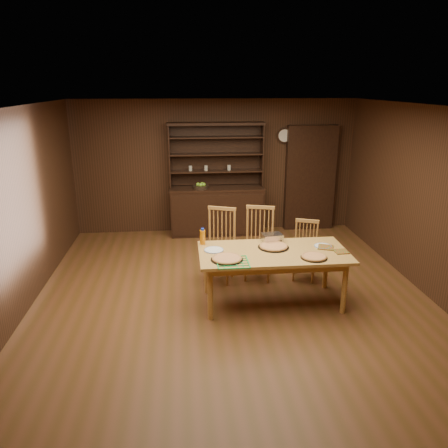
{
  "coord_description": "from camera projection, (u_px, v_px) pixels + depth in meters",
  "views": [
    {
      "loc": [
        -0.65,
        -5.53,
        2.88
      ],
      "look_at": [
        -0.08,
        0.4,
        0.95
      ],
      "focal_mm": 35.0,
      "sensor_mm": 36.0,
      "label": 1
    }
  ],
  "objects": [
    {
      "name": "pizza_right",
      "position": [
        314.0,
        257.0,
        5.56
      ],
      "size": [
        0.34,
        0.34,
        0.04
      ],
      "color": "black",
      "rests_on": "dining_table"
    },
    {
      "name": "plate_right",
      "position": [
        323.0,
        246.0,
        5.95
      ],
      "size": [
        0.24,
        0.24,
        0.02
      ],
      "color": "white",
      "rests_on": "dining_table"
    },
    {
      "name": "chair_left",
      "position": [
        220.0,
        242.0,
        6.59
      ],
      "size": [
        0.58,
        0.57,
        1.11
      ],
      "rotation": [
        0.0,
        0.0,
        -0.36
      ],
      "color": "#B9803F",
      "rests_on": "floor"
    },
    {
      "name": "pot_holder_b",
      "position": [
        326.0,
        247.0,
        5.91
      ],
      "size": [
        0.26,
        0.26,
        0.02
      ],
      "primitive_type": "cube",
      "rotation": [
        0.0,
        0.0,
        -0.38
      ],
      "color": "#B01D14",
      "rests_on": "dining_table"
    },
    {
      "name": "pot_holder_a",
      "position": [
        341.0,
        252.0,
        5.76
      ],
      "size": [
        0.18,
        0.18,
        0.01
      ],
      "primitive_type": "cube",
      "rotation": [
        0.0,
        0.0,
        0.05
      ],
      "color": "#B01D14",
      "rests_on": "dining_table"
    },
    {
      "name": "foil_dish",
      "position": [
        272.0,
        238.0,
        6.14
      ],
      "size": [
        0.3,
        0.23,
        0.11
      ],
      "primitive_type": "cube",
      "rotation": [
        0.0,
        0.0,
        0.14
      ],
      "color": "silver",
      "rests_on": "dining_table"
    },
    {
      "name": "room_shell",
      "position": [
        233.0,
        187.0,
        5.7
      ],
      "size": [
        6.0,
        6.0,
        6.0
      ],
      "color": "silver",
      "rests_on": "floor"
    },
    {
      "name": "doorway",
      "position": [
        310.0,
        178.0,
        8.78
      ],
      "size": [
        1.0,
        0.18,
        2.1
      ],
      "primitive_type": "cube",
      "color": "black",
      "rests_on": "floor"
    },
    {
      "name": "dining_table",
      "position": [
        273.0,
        257.0,
        5.81
      ],
      "size": [
        1.98,
        0.99,
        0.75
      ],
      "color": "gold",
      "rests_on": "floor"
    },
    {
      "name": "chair_center",
      "position": [
        259.0,
        240.0,
        6.67
      ],
      "size": [
        0.56,
        0.54,
        1.11
      ],
      "rotation": [
        0.0,
        0.0,
        -0.27
      ],
      "color": "#B9803F",
      "rests_on": "floor"
    },
    {
      "name": "fruit_bowl",
      "position": [
        201.0,
        186.0,
        8.4
      ],
      "size": [
        0.31,
        0.31,
        0.12
      ],
      "color": "black",
      "rests_on": "china_hutch"
    },
    {
      "name": "wall_clock",
      "position": [
        284.0,
        136.0,
        8.52
      ],
      "size": [
        0.3,
        0.05,
        0.3
      ],
      "color": "black",
      "rests_on": "room_shell"
    },
    {
      "name": "pizza_left",
      "position": [
        227.0,
        259.0,
        5.5
      ],
      "size": [
        0.41,
        0.41,
        0.04
      ],
      "color": "black",
      "rests_on": "dining_table"
    },
    {
      "name": "chair_right",
      "position": [
        305.0,
        248.0,
        6.65
      ],
      "size": [
        0.47,
        0.46,
        0.91
      ],
      "rotation": [
        0.0,
        0.0,
        -0.36
      ],
      "color": "#B9803F",
      "rests_on": "floor"
    },
    {
      "name": "floor",
      "position": [
        232.0,
        296.0,
        6.18
      ],
      "size": [
        6.0,
        6.0,
        0.0
      ],
      "primitive_type": "plane",
      "color": "brown",
      "rests_on": "ground"
    },
    {
      "name": "china_hutch",
      "position": [
        217.0,
        204.0,
        8.61
      ],
      "size": [
        1.84,
        0.52,
        2.17
      ],
      "color": "black",
      "rests_on": "floor"
    },
    {
      "name": "plate_left",
      "position": [
        214.0,
        250.0,
        5.81
      ],
      "size": [
        0.26,
        0.26,
        0.02
      ],
      "color": "white",
      "rests_on": "dining_table"
    },
    {
      "name": "cooling_rack",
      "position": [
        233.0,
        262.0,
        5.42
      ],
      "size": [
        0.47,
        0.47,
        0.02
      ],
      "primitive_type": null,
      "rotation": [
        0.0,
        0.0,
        0.24
      ],
      "color": "#0DAE4B",
      "rests_on": "dining_table"
    },
    {
      "name": "juice_bottle",
      "position": [
        203.0,
        237.0,
        6.02
      ],
      "size": [
        0.07,
        0.07,
        0.23
      ],
      "color": "orange",
      "rests_on": "dining_table"
    },
    {
      "name": "pizza_center",
      "position": [
        273.0,
        246.0,
        5.92
      ],
      "size": [
        0.42,
        0.42,
        0.04
      ],
      "color": "black",
      "rests_on": "dining_table"
    }
  ]
}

